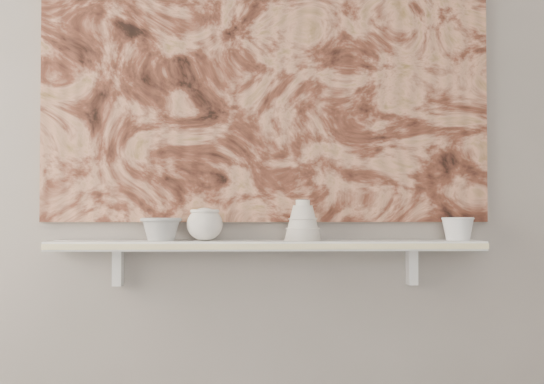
{
  "coord_description": "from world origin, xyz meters",
  "views": [
    {
      "loc": [
        -0.07,
        -0.95,
        1.02
      ],
      "look_at": [
        0.02,
        1.49,
        1.09
      ],
      "focal_mm": 50.0,
      "sensor_mm": 36.0,
      "label": 1
    }
  ],
  "objects_px": {
    "cup_cream": "(205,224)",
    "bell_vessel": "(303,220)",
    "bowl_grey": "(161,229)",
    "shelf": "(267,245)",
    "painting": "(266,59)",
    "bowl_white": "(458,229)"
  },
  "relations": [
    {
      "from": "painting",
      "to": "bell_vessel",
      "type": "bearing_deg",
      "value": -34.22
    },
    {
      "from": "cup_cream",
      "to": "bell_vessel",
      "type": "distance_m",
      "value": 0.32
    },
    {
      "from": "painting",
      "to": "cup_cream",
      "type": "bearing_deg",
      "value": -158.13
    },
    {
      "from": "painting",
      "to": "bell_vessel",
      "type": "height_order",
      "value": "painting"
    },
    {
      "from": "bell_vessel",
      "to": "painting",
      "type": "bearing_deg",
      "value": 145.78
    },
    {
      "from": "shelf",
      "to": "bowl_white",
      "type": "bearing_deg",
      "value": 0.0
    },
    {
      "from": "painting",
      "to": "bowl_white",
      "type": "bearing_deg",
      "value": -7.3
    },
    {
      "from": "shelf",
      "to": "cup_cream",
      "type": "bearing_deg",
      "value": 180.0
    },
    {
      "from": "bowl_grey",
      "to": "cup_cream",
      "type": "relative_size",
      "value": 1.16
    },
    {
      "from": "cup_cream",
      "to": "bell_vessel",
      "type": "bearing_deg",
      "value": 0.0
    },
    {
      "from": "bowl_grey",
      "to": "bell_vessel",
      "type": "relative_size",
      "value": 1.01
    },
    {
      "from": "bowl_grey",
      "to": "bell_vessel",
      "type": "distance_m",
      "value": 0.46
    },
    {
      "from": "bowl_grey",
      "to": "cup_cream",
      "type": "distance_m",
      "value": 0.14
    },
    {
      "from": "shelf",
      "to": "cup_cream",
      "type": "relative_size",
      "value": 12.01
    },
    {
      "from": "cup_cream",
      "to": "bowl_grey",
      "type": "bearing_deg",
      "value": 180.0
    },
    {
      "from": "shelf",
      "to": "bell_vessel",
      "type": "height_order",
      "value": "bell_vessel"
    },
    {
      "from": "painting",
      "to": "bell_vessel",
      "type": "xyz_separation_m",
      "value": [
        0.12,
        -0.08,
        -0.54
      ]
    },
    {
      "from": "painting",
      "to": "bowl_white",
      "type": "xyz_separation_m",
      "value": [
        0.63,
        -0.08,
        -0.57
      ]
    },
    {
      "from": "bowl_grey",
      "to": "shelf",
      "type": "bearing_deg",
      "value": 0.0
    },
    {
      "from": "shelf",
      "to": "painting",
      "type": "height_order",
      "value": "painting"
    },
    {
      "from": "cup_cream",
      "to": "bowl_white",
      "type": "height_order",
      "value": "cup_cream"
    },
    {
      "from": "bowl_grey",
      "to": "cup_cream",
      "type": "bearing_deg",
      "value": 0.0
    }
  ]
}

